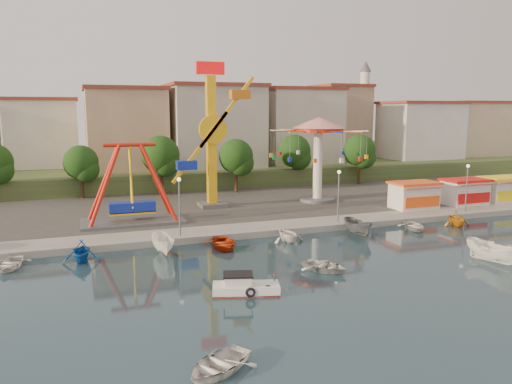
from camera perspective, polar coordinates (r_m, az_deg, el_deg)
name	(u,v)px	position (r m, az deg, el deg)	size (l,w,h in m)	color
ground	(327,277)	(36.42, 8.16, -9.58)	(200.00, 200.00, 0.00)	#132734
quay_deck	(171,172)	(94.50, -9.64, 2.24)	(200.00, 100.00, 0.60)	#9E998E
asphalt_pad	(217,199)	(63.52, -4.53, -0.80)	(90.00, 28.00, 0.01)	#4C4944
hill_terrace	(167,163)	(99.27, -10.17, 3.26)	(200.00, 60.00, 3.00)	#384C26
pirate_ship_ride	(131,185)	(50.95, -14.06, 0.75)	(10.00, 5.00, 8.00)	#59595E
kamikaze_tower	(215,139)	(57.35, -4.75, 6.05)	(6.56, 3.10, 16.50)	#59595E
wave_swinger	(318,140)	(61.48, 7.12, 5.95)	(11.60, 11.60, 10.40)	#59595E
booth_left	(414,195)	(59.88, 17.61, -0.32)	(5.40, 3.78, 3.08)	white
booth_mid	(465,191)	(64.53, 22.77, 0.05)	(5.40, 3.78, 3.08)	white
booth_right	(503,189)	(68.55, 26.35, 0.32)	(5.40, 3.78, 3.08)	white
lamp_post_1	(180,208)	(45.00, -8.72, -1.85)	(0.14, 0.14, 5.00)	#59595E
lamp_post_2	(338,198)	(50.46, 9.40, -0.66)	(0.14, 0.14, 5.00)	#59595E
lamp_post_3	(467,189)	(59.83, 22.93, 0.28)	(0.14, 0.14, 5.00)	#59595E
tree_1	(81,163)	(66.94, -19.39, 3.19)	(4.35, 4.35, 6.80)	#382314
tree_2	(161,155)	(67.24, -10.85, 4.19)	(5.02, 5.02, 7.85)	#382314
tree_3	(236,156)	(68.13, -2.30, 4.11)	(4.68, 4.68, 7.32)	#382314
tree_4	(294,151)	(74.44, 4.39, 4.68)	(4.86, 4.86, 7.60)	#382314
tree_5	(359,151)	(77.49, 11.74, 4.66)	(4.83, 4.83, 7.54)	#382314
building_1	(42,140)	(82.04, -23.30, 5.48)	(12.33, 9.01, 8.63)	silver
building_2	(130,130)	(82.80, -14.17, 6.88)	(11.95, 9.28, 11.23)	tan
building_3	(219,136)	(82.26, -4.27, 6.41)	(12.59, 10.50, 9.20)	beige
building_4	(286,134)	(89.93, 3.50, 6.68)	(10.75, 9.23, 9.24)	beige
building_5	(357,128)	(94.30, 11.47, 7.23)	(12.77, 10.96, 11.21)	tan
building_6	(416,124)	(99.63, 17.81, 7.41)	(8.23, 8.98, 12.36)	silver
building_7	(448,132)	(110.99, 21.12, 6.45)	(11.59, 10.93, 8.76)	beige
minaret	(364,106)	(99.27, 12.26, 9.58)	(2.80, 2.80, 18.00)	silver
cabin_motorboat	(244,288)	(32.80, -1.33, -10.90)	(4.58, 2.76, 1.51)	white
rowboat_a	(325,266)	(37.55, 7.85, -8.38)	(2.59, 3.63, 0.75)	silver
rowboat_b	(218,364)	(23.96, -4.35, -19.00)	(2.63, 3.68, 0.76)	white
skiff	(493,252)	(43.04, 25.45, -6.19)	(1.75, 4.65, 1.80)	white
moored_boat_0	(10,263)	(42.09, -26.34, -7.33)	(2.61, 3.66, 0.76)	silver
moored_boat_1	(81,251)	(41.63, -19.34, -6.35)	(2.85, 3.30, 1.74)	#1353AB
moored_boat_2	(163,244)	(42.11, -10.55, -5.87)	(1.60, 4.26, 1.64)	white
moored_boat_3	(223,243)	(43.27, -3.77, -5.85)	(2.96, 4.14, 0.86)	red
moored_boat_4	(288,233)	(45.14, 3.65, -4.67)	(2.75, 3.19, 1.68)	white
moored_boat_5	(358,227)	(48.41, 11.58, -3.94)	(1.54, 4.11, 1.59)	#57565B
moored_boat_6	(414,226)	(52.08, 17.64, -3.73)	(2.56, 3.59, 0.74)	silver
moored_boat_7	(456,218)	(55.21, 21.92, -2.77)	(2.67, 3.09, 1.63)	orange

